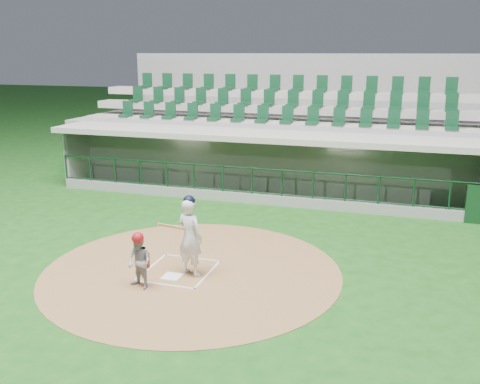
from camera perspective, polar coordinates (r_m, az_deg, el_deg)
name	(u,v)px	position (r m, az deg, el deg)	size (l,w,h in m)	color
ground	(184,266)	(13.41, -6.01, -7.89)	(120.00, 120.00, 0.00)	#154614
dirt_circle	(192,271)	(13.13, -5.14, -8.35)	(7.20, 7.20, 0.01)	brown
home_plate	(172,277)	(12.82, -7.27, -8.93)	(0.43, 0.43, 0.02)	white
batter_box_chalk	(179,270)	(13.15, -6.53, -8.30)	(1.55, 1.80, 0.01)	white
dugout_structure	(266,166)	(20.23, 2.78, 2.81)	(16.40, 3.70, 3.00)	gray
seating_deck	(284,141)	(23.08, 4.75, 5.45)	(17.00, 6.72, 5.15)	gray
batter	(190,236)	(12.56, -5.38, -4.67)	(0.93, 0.96, 1.95)	silver
catcher	(139,261)	(12.14, -10.71, -7.23)	(0.73, 0.65, 1.31)	#929297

